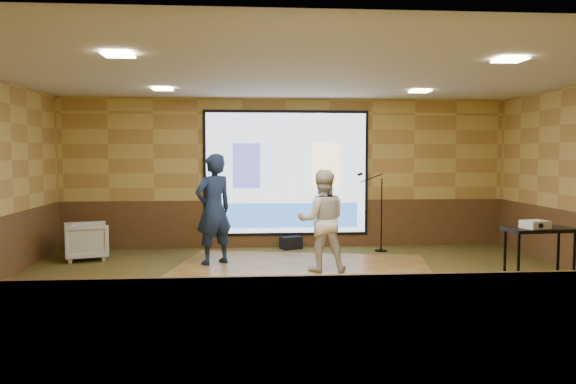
{
  "coord_description": "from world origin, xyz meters",
  "views": [
    {
      "loc": [
        -0.84,
        -7.8,
        1.91
      ],
      "look_at": [
        -0.17,
        0.88,
        1.3
      ],
      "focal_mm": 35.0,
      "sensor_mm": 36.0,
      "label": 1
    }
  ],
  "objects": [
    {
      "name": "downlight_sw",
      "position": [
        -2.2,
        -1.5,
        2.97
      ],
      "size": [
        0.32,
        0.32,
        0.02
      ],
      "primitive_type": "cube",
      "color": "beige",
      "rests_on": "room_shell"
    },
    {
      "name": "mic_stand",
      "position": [
        1.74,
        2.82,
        0.49
      ],
      "size": [
        0.6,
        0.25,
        1.54
      ],
      "rotation": [
        0.0,
        0.0,
        0.13
      ],
      "color": "black",
      "rests_on": "ground"
    },
    {
      "name": "downlight_se",
      "position": [
        2.2,
        -1.5,
        2.97
      ],
      "size": [
        0.32,
        0.32,
        0.02
      ],
      "primitive_type": "cube",
      "color": "beige",
      "rests_on": "room_shell"
    },
    {
      "name": "wainscot_back",
      "position": [
        0.0,
        3.48,
        0.47
      ],
      "size": [
        9.0,
        0.04,
        0.95
      ],
      "primitive_type": "cube",
      "color": "#482A18",
      "rests_on": "ground"
    },
    {
      "name": "projector",
      "position": [
        2.92,
        -0.84,
        0.98
      ],
      "size": [
        0.36,
        0.33,
        0.1
      ],
      "primitive_type": "cube",
      "rotation": [
        0.0,
        0.0,
        0.27
      ],
      "color": "silver",
      "rests_on": "av_table"
    },
    {
      "name": "room_shell",
      "position": [
        0.0,
        0.0,
        2.09
      ],
      "size": [
        9.04,
        7.04,
        3.02
      ],
      "color": "tan",
      "rests_on": "ground"
    },
    {
      "name": "player_left",
      "position": [
        -1.36,
        1.68,
        0.96
      ],
      "size": [
        0.81,
        0.75,
        1.86
      ],
      "primitive_type": "imported",
      "rotation": [
        0.0,
        0.0,
        3.75
      ],
      "color": "#152241",
      "rests_on": "dance_floor"
    },
    {
      "name": "player_right",
      "position": [
        0.38,
        0.97,
        0.84
      ],
      "size": [
        0.79,
        0.62,
        1.61
      ],
      "primitive_type": "imported",
      "rotation": [
        0.0,
        0.0,
        3.12
      ],
      "color": "beige",
      "rests_on": "dance_floor"
    },
    {
      "name": "ground",
      "position": [
        0.0,
        0.0,
        0.0
      ],
      "size": [
        9.0,
        9.0,
        0.0
      ],
      "primitive_type": "plane",
      "color": "#323B1A",
      "rests_on": "ground"
    },
    {
      "name": "projector_screen",
      "position": [
        0.0,
        3.44,
        1.47
      ],
      "size": [
        3.32,
        0.06,
        2.52
      ],
      "color": "black",
      "rests_on": "room_shell"
    },
    {
      "name": "dance_floor",
      "position": [
        0.06,
        1.06,
        0.01
      ],
      "size": [
        4.69,
        3.91,
        0.03
      ],
      "primitive_type": "cube",
      "rotation": [
        0.0,
        0.0,
        -0.2
      ],
      "color": "olive",
      "rests_on": "ground"
    },
    {
      "name": "downlight_ne",
      "position": [
        2.2,
        1.8,
        2.97
      ],
      "size": [
        0.32,
        0.32,
        0.02
      ],
      "primitive_type": "cube",
      "color": "beige",
      "rests_on": "room_shell"
    },
    {
      "name": "duffel_bag",
      "position": [
        0.07,
        3.22,
        0.12
      ],
      "size": [
        0.47,
        0.4,
        0.25
      ],
      "primitive_type": "cube",
      "rotation": [
        0.0,
        0.0,
        0.42
      ],
      "color": "black",
      "rests_on": "ground"
    },
    {
      "name": "wainscot_front",
      "position": [
        0.0,
        -3.48,
        0.47
      ],
      "size": [
        9.0,
        0.04,
        0.95
      ],
      "primitive_type": "cube",
      "color": "#482A18",
      "rests_on": "ground"
    },
    {
      "name": "banquet_chair",
      "position": [
        -3.66,
        2.38,
        0.33
      ],
      "size": [
        0.92,
        0.91,
        0.67
      ],
      "primitive_type": "imported",
      "rotation": [
        0.0,
        0.0,
        1.88
      ],
      "color": "gray",
      "rests_on": "ground"
    },
    {
      "name": "downlight_nw",
      "position": [
        -2.2,
        1.8,
        2.97
      ],
      "size": [
        0.32,
        0.32,
        0.02
      ],
      "primitive_type": "cube",
      "color": "beige",
      "rests_on": "room_shell"
    },
    {
      "name": "av_table",
      "position": [
        3.02,
        -0.78,
        0.65
      ],
      "size": [
        0.88,
        0.47,
        0.93
      ],
      "rotation": [
        0.0,
        0.0,
        0.09
      ],
      "color": "black",
      "rests_on": "ground"
    }
  ]
}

